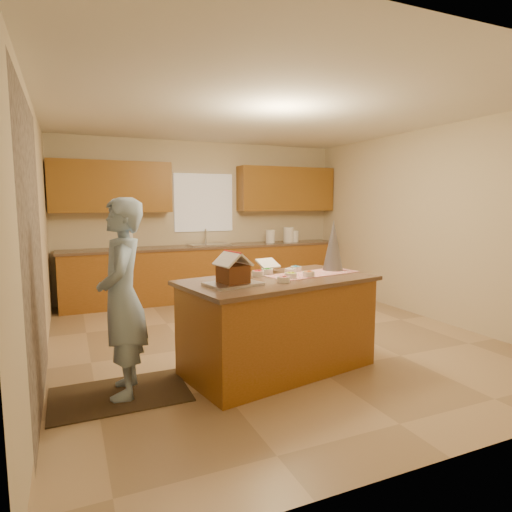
% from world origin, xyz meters
% --- Properties ---
extents(floor, '(5.50, 5.50, 0.00)m').
position_xyz_m(floor, '(0.00, 0.00, 0.00)').
color(floor, tan).
rests_on(floor, ground).
extents(ceiling, '(5.50, 5.50, 0.00)m').
position_xyz_m(ceiling, '(0.00, 0.00, 2.70)').
color(ceiling, silver).
rests_on(ceiling, floor).
extents(wall_back, '(5.50, 5.50, 0.00)m').
position_xyz_m(wall_back, '(0.00, 2.75, 1.35)').
color(wall_back, beige).
rests_on(wall_back, floor).
extents(wall_front, '(5.50, 5.50, 0.00)m').
position_xyz_m(wall_front, '(0.00, -2.75, 1.35)').
color(wall_front, beige).
rests_on(wall_front, floor).
extents(wall_left, '(5.50, 5.50, 0.00)m').
position_xyz_m(wall_left, '(-2.50, 0.00, 1.35)').
color(wall_left, beige).
rests_on(wall_left, floor).
extents(wall_right, '(5.50, 5.50, 0.00)m').
position_xyz_m(wall_right, '(2.50, 0.00, 1.35)').
color(wall_right, beige).
rests_on(wall_right, floor).
extents(stone_accent, '(0.00, 2.50, 2.50)m').
position_xyz_m(stone_accent, '(-2.48, -0.80, 1.25)').
color(stone_accent, gray).
rests_on(stone_accent, wall_left).
extents(window_curtain, '(1.05, 0.03, 1.00)m').
position_xyz_m(window_curtain, '(0.00, 2.72, 1.65)').
color(window_curtain, white).
rests_on(window_curtain, wall_back).
extents(back_counter_base, '(4.80, 0.60, 0.88)m').
position_xyz_m(back_counter_base, '(0.00, 2.45, 0.44)').
color(back_counter_base, brown).
rests_on(back_counter_base, floor).
extents(back_counter_top, '(4.85, 0.63, 0.04)m').
position_xyz_m(back_counter_top, '(0.00, 2.45, 0.90)').
color(back_counter_top, brown).
rests_on(back_counter_top, back_counter_base).
extents(upper_cabinet_left, '(1.85, 0.35, 0.80)m').
position_xyz_m(upper_cabinet_left, '(-1.55, 2.57, 1.90)').
color(upper_cabinet_left, olive).
rests_on(upper_cabinet_left, wall_back).
extents(upper_cabinet_right, '(1.85, 0.35, 0.80)m').
position_xyz_m(upper_cabinet_right, '(1.55, 2.57, 1.90)').
color(upper_cabinet_right, olive).
rests_on(upper_cabinet_right, wall_back).
extents(sink, '(0.70, 0.45, 0.12)m').
position_xyz_m(sink, '(0.00, 2.45, 0.89)').
color(sink, silver).
rests_on(sink, back_counter_top).
extents(faucet, '(0.03, 0.03, 0.28)m').
position_xyz_m(faucet, '(0.00, 2.63, 1.06)').
color(faucet, silver).
rests_on(faucet, back_counter_top).
extents(island_base, '(1.95, 1.23, 0.88)m').
position_xyz_m(island_base, '(-0.36, -0.93, 0.44)').
color(island_base, brown).
rests_on(island_base, floor).
extents(island_top, '(2.04, 1.32, 0.04)m').
position_xyz_m(island_top, '(-0.36, -0.93, 0.90)').
color(island_top, brown).
rests_on(island_top, island_base).
extents(table_runner, '(1.05, 0.55, 0.01)m').
position_xyz_m(table_runner, '(0.09, -0.85, 0.93)').
color(table_runner, '#A30B0F').
rests_on(table_runner, island_top).
extents(baking_tray, '(0.52, 0.42, 0.03)m').
position_xyz_m(baking_tray, '(-0.89, -1.09, 0.94)').
color(baking_tray, silver).
rests_on(baking_tray, island_top).
extents(cookbook, '(0.25, 0.21, 0.09)m').
position_xyz_m(cookbook, '(-0.28, -0.53, 1.01)').
color(cookbook, white).
rests_on(cookbook, island_top).
extents(tinsel_tree, '(0.26, 0.26, 0.55)m').
position_xyz_m(tinsel_tree, '(0.40, -0.74, 1.20)').
color(tinsel_tree, '#A2A2AD').
rests_on(tinsel_tree, island_top).
extents(rug, '(1.15, 0.75, 0.01)m').
position_xyz_m(rug, '(-1.88, -0.91, 0.01)').
color(rug, black).
rests_on(rug, floor).
extents(boy, '(0.51, 0.68, 1.69)m').
position_xyz_m(boy, '(-1.83, -0.91, 0.86)').
color(boy, '#92B1CF').
rests_on(boy, rug).
extents(canister_a, '(0.17, 0.17, 0.23)m').
position_xyz_m(canister_a, '(1.17, 2.45, 1.04)').
color(canister_a, white).
rests_on(canister_a, back_counter_top).
extents(canister_b, '(0.19, 0.19, 0.28)m').
position_xyz_m(canister_b, '(1.55, 2.45, 1.06)').
color(canister_b, white).
rests_on(canister_b, back_counter_top).
extents(canister_c, '(0.15, 0.15, 0.21)m').
position_xyz_m(canister_c, '(1.68, 2.45, 1.03)').
color(canister_c, white).
rests_on(canister_c, back_counter_top).
extents(paper_towel, '(0.12, 0.12, 0.26)m').
position_xyz_m(paper_towel, '(-1.32, 2.45, 1.05)').
color(paper_towel, white).
rests_on(paper_towel, back_counter_top).
extents(gingerbread_house, '(0.32, 0.33, 0.28)m').
position_xyz_m(gingerbread_house, '(-0.89, -1.09, 1.05)').
color(gingerbread_house, brown).
rests_on(gingerbread_house, baking_tray).
extents(candy_bowls, '(0.74, 0.63, 0.06)m').
position_xyz_m(candy_bowls, '(-0.29, -0.83, 0.95)').
color(candy_bowls, '#2A9522').
rests_on(candy_bowls, island_top).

